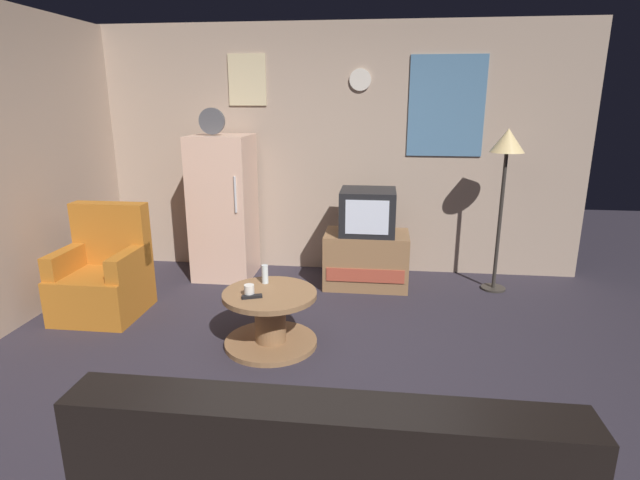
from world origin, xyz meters
TOP-DOWN VIEW (x-y plane):
  - ground_plane at (0.00, 0.00)m, footprint 12.00×12.00m
  - wall_with_art at (0.01, 2.45)m, footprint 5.20×0.12m
  - fridge at (-1.14, 2.03)m, footprint 0.60×0.62m
  - tv_stand at (0.37, 1.90)m, footprint 0.84×0.53m
  - crt_tv at (0.37, 1.90)m, footprint 0.54×0.51m
  - standing_lamp at (1.65, 1.93)m, footprint 0.32×0.32m
  - coffee_table at (-0.33, 0.50)m, footprint 0.72×0.72m
  - wine_glass at (-0.40, 0.68)m, footprint 0.05×0.05m
  - mug_ceramic_white at (-0.46, 0.40)m, footprint 0.08×0.08m
  - remote_control at (-0.43, 0.37)m, footprint 0.16×0.09m
  - armchair at (-1.92, 0.94)m, footprint 0.68×0.68m

SIDE VIEW (x-z plane):
  - ground_plane at x=0.00m, z-range 0.00..0.00m
  - coffee_table at x=-0.33m, z-range 0.00..0.44m
  - tv_stand at x=0.37m, z-range 0.00..0.55m
  - armchair at x=-1.92m, z-range -0.14..0.82m
  - remote_control at x=-0.43m, z-range 0.44..0.46m
  - mug_ceramic_white at x=-0.46m, z-range 0.44..0.53m
  - wine_glass at x=-0.40m, z-range 0.44..0.59m
  - fridge at x=-1.14m, z-range -0.13..1.64m
  - crt_tv at x=0.37m, z-range 0.55..0.99m
  - wall_with_art at x=0.01m, z-range 0.01..2.62m
  - standing_lamp at x=1.65m, z-range 0.56..2.15m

